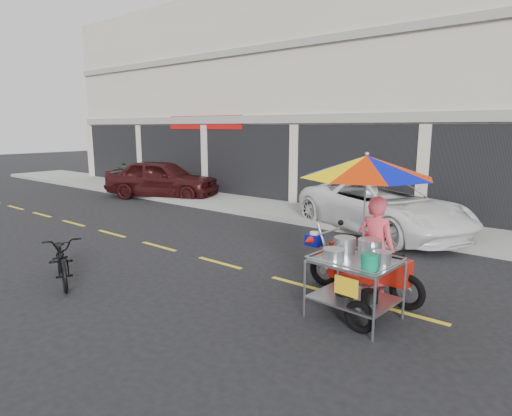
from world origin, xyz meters
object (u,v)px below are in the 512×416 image
Objects in this scene: maroon_sedan at (162,179)px; white_pickup at (382,206)px; near_bicycle at (62,258)px; food_vendor_rig at (367,212)px.

white_pickup is (9.23, 0.00, -0.06)m from maroon_sedan.
food_vendor_rig reaches higher than near_bicycle.
white_pickup reaches higher than near_bicycle.
food_vendor_rig is (11.03, -5.00, 0.79)m from maroon_sedan.
food_vendor_rig reaches higher than white_pickup.
white_pickup is at bearing 113.75° from food_vendor_rig.
near_bicycle is (6.21, -7.32, -0.31)m from maroon_sedan.
maroon_sedan is 1.82× the size of food_vendor_rig.
food_vendor_rig is at bearing -137.34° from maroon_sedan.
white_pickup is 2.07× the size of food_vendor_rig.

